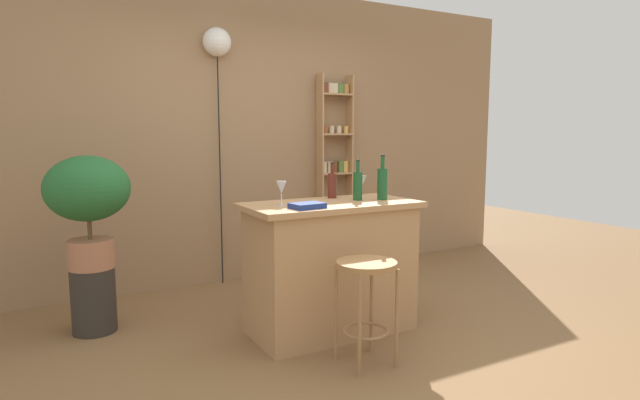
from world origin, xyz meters
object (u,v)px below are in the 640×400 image
Objects in this scene: spice_shelf at (335,168)px; bar_stool at (366,286)px; wine_glass_left at (362,181)px; cookbook at (307,206)px; plant_stool at (94,300)px; potted_plant at (88,197)px; bottle_olive_oil at (382,183)px; wine_glass_center at (281,188)px; pendant_globe_light at (217,44)px; bottle_wine_red at (358,185)px; bottle_vinegar at (332,185)px.

bar_stool is at bearing -115.87° from spice_shelf.
bar_stool is 3.95× the size of wine_glass_left.
cookbook is at bearing -125.59° from spice_shelf.
potted_plant reaches higher than plant_stool.
bottle_olive_oil reaches higher than wine_glass_center.
wine_glass_center is at bearing -131.23° from spice_shelf.
spice_shelf is 1.68m from pendant_globe_light.
pendant_globe_light is at bearing 108.90° from bottle_wine_red.
bottle_olive_oil is (0.48, 0.52, 0.57)m from bar_stool.
pendant_globe_light is at bearing 107.78° from bottle_vinegar.
bottle_olive_oil is 2.09m from pendant_globe_light.
plant_stool is at bearing 134.02° from cookbook.
bottle_vinegar is (-0.80, -1.30, -0.02)m from spice_shelf.
bar_stool is 1.97× the size of bottle_olive_oil.
potted_plant is 2.99× the size of bottle_vinegar.
potted_plant is at bearing 155.08° from bottle_wine_red.
bar_stool is 2.74m from pendant_globe_light.
pendant_globe_light is (1.20, 0.73, 1.24)m from potted_plant.
bottle_olive_oil is 1.11× the size of bottle_wine_red.
plant_stool is 1.91m from bottle_vinegar.
wine_glass_center is (1.13, -0.78, 0.08)m from potted_plant.
potted_plant is 3.81× the size of cookbook.
pendant_globe_light is (-0.01, 1.72, 1.26)m from cookbook.
spice_shelf is at bearing -1.30° from pendant_globe_light.
spice_shelf is at bearing 48.77° from wine_glass_center.
bottle_wine_red is (0.10, -0.20, 0.01)m from bottle_vinegar.
cookbook is 0.09× the size of pendant_globe_light.
plant_stool is 0.59× the size of potted_plant.
bar_stool is at bearing -44.33° from plant_stool.
bottle_vinegar is 0.91× the size of bottle_wine_red.
bottle_vinegar is at bearing 170.83° from wine_glass_left.
bar_stool is 0.64m from cookbook.
wine_glass_center is at bearing -160.67° from bottle_vinegar.
bottle_vinegar reaches higher than wine_glass_left.
wine_glass_left is 1.92m from pendant_globe_light.
bottle_olive_oil is 2.01× the size of wine_glass_center.
spice_shelf is 9.60× the size of cookbook.
cookbook is 2.13m from pendant_globe_light.
plant_stool is 1.59× the size of bottle_wine_red.
cookbook is at bearing -136.80° from bottle_vinegar.
bottle_vinegar is (0.21, 0.78, 0.55)m from bar_stool.
plant_stool is at bearing 0.00° from potted_plant.
pendant_globe_light reaches higher than bar_stool.
wine_glass_left is (1.87, -0.64, 0.08)m from potted_plant.
spice_shelf is 2.53m from potted_plant.
pendant_globe_light is (1.20, 0.73, 1.98)m from plant_stool.
spice_shelf reaches higher than potted_plant.
plant_stool is 1.75× the size of bottle_vinegar.
plant_stool is 0.20× the size of pendant_globe_light.
bottle_olive_oil is at bearing 3.32° from cookbook.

